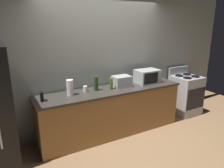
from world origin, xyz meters
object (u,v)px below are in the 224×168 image
stove_range (185,94)px  mug_white (85,89)px  microwave (147,76)px  cordless_phone (42,97)px  toaster_oven (122,81)px  paper_towel_roll (70,88)px  bottle_olive_oil (111,84)px  bottle_wine (96,84)px

stove_range → mug_white: 2.54m
microwave → cordless_phone: 2.13m
toaster_oven → mug_white: 0.74m
cordless_phone → paper_towel_roll: bearing=14.4°
toaster_oven → paper_towel_roll: 1.04m
stove_range → bottle_olive_oil: size_ratio=5.10×
microwave → bottle_wine: 1.16m
stove_range → cordless_phone: (-3.27, -0.01, 0.51)m
microwave → mug_white: size_ratio=4.84×
microwave → bottle_wine: (-1.15, 0.02, -0.01)m
bottle_wine → bottle_olive_oil: (0.28, -0.07, -0.02)m
stove_range → bottle_olive_oil: 2.09m
bottle_olive_oil → mug_white: bottle_olive_oil is taller
microwave → bottle_olive_oil: microwave is taller
paper_towel_roll → bottle_olive_oil: bearing=-3.4°
mug_white → bottle_olive_oil: bearing=-13.9°
paper_towel_roll → bottle_wine: (0.50, 0.02, -0.01)m
stove_range → microwave: (-1.14, 0.05, 0.57)m
cordless_phone → microwave: bearing=9.0°
stove_range → bottle_wine: (-2.29, 0.07, 0.57)m
bottle_wine → microwave: bearing=-1.1°
stove_range → mug_white: size_ratio=10.88×
paper_towel_roll → bottle_olive_oil: paper_towel_roll is taller
microwave → mug_white: microwave is taller
cordless_phone → bottle_olive_oil: (1.26, 0.01, 0.03)m
microwave → toaster_oven: 0.61m
microwave → mug_white: bearing=176.9°
microwave → bottle_wine: size_ratio=1.87×
paper_towel_roll → cordless_phone: bearing=-173.1°
paper_towel_roll → mug_white: (0.30, 0.07, -0.09)m
toaster_oven → mug_white: (-0.73, 0.06, -0.06)m
bottle_wine → toaster_oven: bearing=-1.0°
toaster_oven → mug_white: toaster_oven is taller
bottle_wine → mug_white: 0.21m
bottle_olive_oil → cordless_phone: bearing=-179.4°
paper_towel_roll → cordless_phone: size_ratio=1.80×
stove_range → cordless_phone: size_ratio=7.20×
paper_towel_roll → bottle_wine: paper_towel_roll is taller
toaster_oven → paper_towel_roll: (-1.04, -0.01, 0.03)m
cordless_phone → bottle_wine: (0.98, 0.08, 0.05)m
microwave → toaster_oven: bearing=178.9°
bottle_olive_oil → toaster_oven: bearing=12.0°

